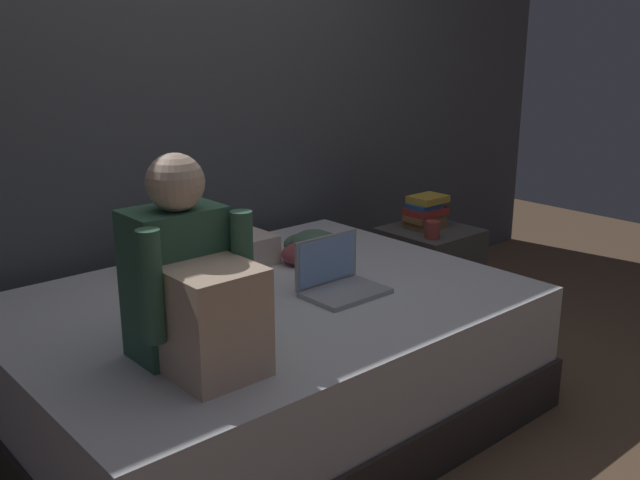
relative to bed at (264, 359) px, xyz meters
The scene contains 10 objects.
ground_plane 0.45m from the bed, 56.31° to the right, with size 8.00×8.00×0.00m, color brown.
wall_back 1.42m from the bed, 77.47° to the left, with size 5.60×0.10×2.70m, color #4C4F54.
bed is the anchor object (origin of this frame).
nightstand 1.32m from the bed, 10.48° to the left, with size 0.44×0.46×0.52m.
person_sitting 0.79m from the bed, 147.94° to the right, with size 0.39×0.44×0.66m.
laptop 0.44m from the bed, 32.82° to the right, with size 0.32×0.23×0.22m.
pillow 0.56m from the bed, 86.03° to the left, with size 0.56×0.36×0.13m, color beige.
book_stack 1.38m from the bed, 12.37° to the left, with size 0.22×0.16×0.17m.
mug 1.21m from the bed, ahead, with size 0.08×0.08×0.09m, color #933833.
clothes_pile 0.62m from the bed, 27.68° to the left, with size 0.32×0.31×0.13m.
Camera 1 is at (-1.77, -1.84, 1.54)m, focal length 40.26 mm.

